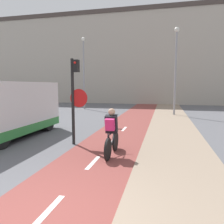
% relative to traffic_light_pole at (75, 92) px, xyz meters
% --- Properties ---
extents(building_row_background, '(60.00, 5.20, 11.15)m').
position_rel_traffic_light_pole_xyz_m(building_row_background, '(1.28, 20.86, 3.62)').
color(building_row_background, '#B2A899').
rests_on(building_row_background, ground_plane).
extents(traffic_light_pole, '(0.67, 0.25, 3.18)m').
position_rel_traffic_light_pole_xyz_m(traffic_light_pole, '(0.00, 0.00, 0.00)').
color(traffic_light_pole, black).
rests_on(traffic_light_pole, ground_plane).
extents(street_lamp_far, '(0.36, 0.36, 6.56)m').
position_rel_traffic_light_pole_xyz_m(street_lamp_far, '(-4.11, 11.85, 2.06)').
color(street_lamp_far, gray).
rests_on(street_lamp_far, ground_plane).
extents(street_lamp_sidewalk, '(0.36, 0.36, 6.32)m').
position_rel_traffic_light_pole_xyz_m(street_lamp_sidewalk, '(3.95, 9.19, 1.93)').
color(street_lamp_sidewalk, gray).
rests_on(street_lamp_sidewalk, ground_plane).
extents(cyclist_near, '(0.46, 1.68, 1.51)m').
position_rel_traffic_light_pole_xyz_m(cyclist_near, '(1.63, -1.01, -1.25)').
color(cyclist_near, black).
rests_on(cyclist_near, ground_plane).
extents(van, '(2.04, 4.92, 2.36)m').
position_rel_traffic_light_pole_xyz_m(van, '(-3.17, 0.43, -0.80)').
color(van, silver).
rests_on(van, ground_plane).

